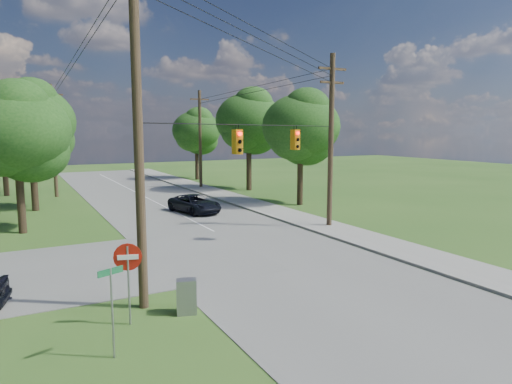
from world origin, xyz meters
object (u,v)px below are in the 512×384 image
pole_sw (138,122)px  pole_north_w (53,140)px  pole_ne (331,139)px  control_cabinet (186,297)px  do_not_enter_sign (128,266)px  car_main_north (195,204)px  pole_north_e (200,138)px

pole_sw → pole_north_w: size_ratio=1.20×
pole_ne → pole_north_w: (-13.90, 22.00, -0.34)m
pole_ne → control_cabinet: 15.97m
do_not_enter_sign → car_main_north: bearing=80.9°
pole_north_e → pole_north_w: same height
pole_north_e → car_main_north: (-5.69, -13.49, -4.45)m
do_not_enter_sign → pole_ne: bearing=48.9°
control_cabinet → pole_sw: bearing=149.1°
pole_north_e → pole_north_w: 13.90m
pole_north_e → do_not_enter_sign: (-14.23, -30.78, -3.27)m
pole_sw → control_cabinet: (1.10, -1.20, -5.65)m
pole_sw → car_main_north: size_ratio=2.58×
car_main_north → control_cabinet: bearing=-124.1°
pole_sw → pole_north_e: pole_sw is taller
pole_north_e → control_cabinet: bearing=-111.9°
pole_sw → control_cabinet: size_ratio=10.37×
pole_sw → pole_north_e: 32.55m
pole_sw → pole_ne: (13.50, 7.60, -0.76)m
pole_north_e → control_cabinet: pole_north_e is taller
pole_north_e → pole_ne: bearing=-90.0°
pole_sw → pole_ne: 15.51m
car_main_north → control_cabinet: size_ratio=4.02×
pole_north_w → car_main_north: (8.21, -13.49, -4.45)m
control_cabinet → pole_ne: bearing=51.9°
pole_sw → pole_ne: bearing=29.4°
pole_ne → pole_north_w: bearing=122.3°
pole_ne → car_main_north: size_ratio=2.26×
pole_north_e → do_not_enter_sign: 34.07m
pole_north_e → do_not_enter_sign: pole_north_e is taller
pole_sw → do_not_enter_sign: (-0.73, -1.18, -4.37)m
pole_ne → pole_north_e: 22.00m
car_main_north → control_cabinet: 18.56m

